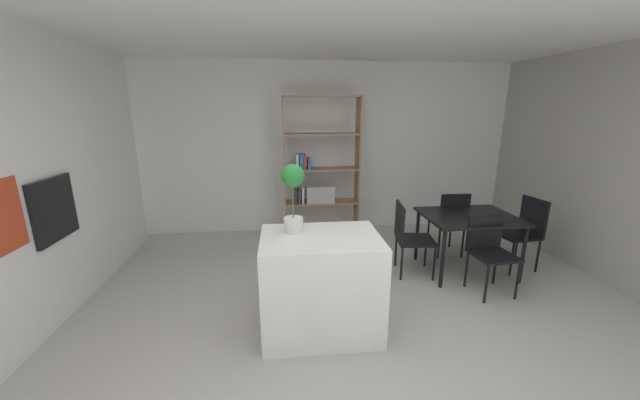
# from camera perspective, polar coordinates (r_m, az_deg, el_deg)

# --- Properties ---
(ground_plane) EXTENTS (9.24, 9.24, 0.00)m
(ground_plane) POSITION_cam_1_polar(r_m,az_deg,el_deg) (3.44, 3.09, -21.18)
(ground_plane) COLOR beige
(ceiling_slab) EXTENTS (6.72, 6.00, 0.06)m
(ceiling_slab) POSITION_cam_1_polar(r_m,az_deg,el_deg) (2.88, 3.97, 29.82)
(ceiling_slab) COLOR white
(ceiling_slab) RESTS_ON ground_plane
(back_partition) EXTENTS (6.72, 0.06, 2.74)m
(back_partition) POSITION_cam_1_polar(r_m,az_deg,el_deg) (5.77, -1.51, 8.39)
(back_partition) COLOR white
(back_partition) RESTS_ON ground_plane
(built_in_oven) EXTENTS (0.06, 0.60, 0.59)m
(built_in_oven) POSITION_cam_1_polar(r_m,az_deg,el_deg) (4.09, -37.58, -1.19)
(built_in_oven) COLOR black
(built_in_oven) RESTS_ON ground_plane
(kitchen_island) EXTENTS (1.06, 0.77, 0.93)m
(kitchen_island) POSITION_cam_1_polar(r_m,az_deg,el_deg) (3.28, 0.12, -13.57)
(kitchen_island) COLOR white
(kitchen_island) RESTS_ON ground_plane
(potted_plant_on_island) EXTENTS (0.21, 0.21, 0.63)m
(potted_plant_on_island) POSITION_cam_1_polar(r_m,az_deg,el_deg) (3.09, -4.50, 1.43)
(potted_plant_on_island) COLOR white
(potted_plant_on_island) RESTS_ON kitchen_island
(open_bookshelf) EXTENTS (1.18, 0.34, 2.20)m
(open_bookshelf) POSITION_cam_1_polar(r_m,az_deg,el_deg) (5.47, -0.30, 3.90)
(open_bookshelf) COLOR #997551
(open_bookshelf) RESTS_ON ground_plane
(dining_table) EXTENTS (1.11, 0.90, 0.74)m
(dining_table) POSITION_cam_1_polar(r_m,az_deg,el_deg) (4.69, 23.29, -3.19)
(dining_table) COLOR black
(dining_table) RESTS_ON ground_plane
(dining_chair_far) EXTENTS (0.41, 0.46, 0.92)m
(dining_chair_far) POSITION_cam_1_polar(r_m,az_deg,el_deg) (5.11, 20.60, -2.86)
(dining_chair_far) COLOR black
(dining_chair_far) RESTS_ON ground_plane
(dining_chair_near) EXTENTS (0.47, 0.45, 0.87)m
(dining_chair_near) POSITION_cam_1_polar(r_m,az_deg,el_deg) (4.35, 26.05, -6.86)
(dining_chair_near) COLOR black
(dining_chair_near) RESTS_ON ground_plane
(dining_chair_island_side) EXTENTS (0.51, 0.51, 0.90)m
(dining_chair_island_side) POSITION_cam_1_polar(r_m,az_deg,el_deg) (4.42, 14.21, -5.28)
(dining_chair_island_side) COLOR black
(dining_chair_island_side) RESTS_ON ground_plane
(dining_chair_window_side) EXTENTS (0.50, 0.46, 0.93)m
(dining_chair_window_side) POSITION_cam_1_polar(r_m,az_deg,el_deg) (5.16, 30.61, -3.98)
(dining_chair_window_side) COLOR black
(dining_chair_window_side) RESTS_ON ground_plane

